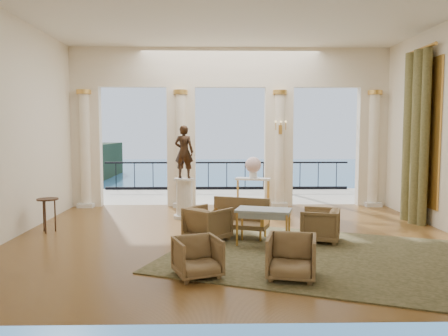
{
  "coord_description": "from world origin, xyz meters",
  "views": [
    {
      "loc": [
        -0.43,
        -8.71,
        2.14
      ],
      "look_at": [
        -0.24,
        0.6,
        1.37
      ],
      "focal_mm": 35.0,
      "sensor_mm": 36.0,
      "label": 1
    }
  ],
  "objects_px": {
    "armchair_a": "(198,255)",
    "pedestal": "(184,199)",
    "game_table": "(264,213)",
    "statue": "(184,152)",
    "armchair_c": "(320,223)",
    "settee": "(239,218)",
    "side_table": "(48,203)",
    "console_table": "(253,184)",
    "armchair_b": "(292,255)",
    "armchair_d": "(208,222)"
  },
  "relations": [
    {
      "from": "armchair_a",
      "to": "pedestal",
      "type": "xyz_separation_m",
      "value": [
        -0.51,
        4.46,
        0.15
      ]
    },
    {
      "from": "game_table",
      "to": "pedestal",
      "type": "relative_size",
      "value": 1.13
    },
    {
      "from": "pedestal",
      "to": "statue",
      "type": "bearing_deg",
      "value": 0.0
    },
    {
      "from": "armchair_c",
      "to": "settee",
      "type": "distance_m",
      "value": 1.61
    },
    {
      "from": "settee",
      "to": "side_table",
      "type": "distance_m",
      "value": 4.1
    },
    {
      "from": "statue",
      "to": "console_table",
      "type": "relative_size",
      "value": 1.31
    },
    {
      "from": "armchair_a",
      "to": "armchair_b",
      "type": "distance_m",
      "value": 1.38
    },
    {
      "from": "armchair_a",
      "to": "side_table",
      "type": "bearing_deg",
      "value": 117.67
    },
    {
      "from": "armchair_c",
      "to": "statue",
      "type": "height_order",
      "value": "statue"
    },
    {
      "from": "armchair_a",
      "to": "side_table",
      "type": "height_order",
      "value": "side_table"
    },
    {
      "from": "armchair_b",
      "to": "console_table",
      "type": "bearing_deg",
      "value": 103.77
    },
    {
      "from": "pedestal",
      "to": "statue",
      "type": "relative_size",
      "value": 0.76
    },
    {
      "from": "armchair_d",
      "to": "armchair_a",
      "type": "bearing_deg",
      "value": 128.79
    },
    {
      "from": "armchair_b",
      "to": "side_table",
      "type": "height_order",
      "value": "side_table"
    },
    {
      "from": "pedestal",
      "to": "statue",
      "type": "xyz_separation_m",
      "value": [
        0.0,
        0.0,
        1.17
      ]
    },
    {
      "from": "armchair_d",
      "to": "console_table",
      "type": "relative_size",
      "value": 0.75
    },
    {
      "from": "settee",
      "to": "side_table",
      "type": "xyz_separation_m",
      "value": [
        -4.06,
        0.49,
        0.23
      ]
    },
    {
      "from": "armchair_d",
      "to": "console_table",
      "type": "xyz_separation_m",
      "value": [
        1.18,
        3.32,
        0.36
      ]
    },
    {
      "from": "armchair_a",
      "to": "armchair_d",
      "type": "relative_size",
      "value": 0.87
    },
    {
      "from": "armchair_c",
      "to": "armchair_d",
      "type": "bearing_deg",
      "value": -74.53
    },
    {
      "from": "armchair_b",
      "to": "console_table",
      "type": "xyz_separation_m",
      "value": [
        -0.08,
        5.57,
        0.38
      ]
    },
    {
      "from": "armchair_c",
      "to": "side_table",
      "type": "bearing_deg",
      "value": -80.88
    },
    {
      "from": "armchair_c",
      "to": "statue",
      "type": "relative_size",
      "value": 0.55
    },
    {
      "from": "armchair_d",
      "to": "statue",
      "type": "bearing_deg",
      "value": -33.23
    },
    {
      "from": "armchair_d",
      "to": "side_table",
      "type": "xyz_separation_m",
      "value": [
        -3.42,
        0.81,
        0.25
      ]
    },
    {
      "from": "armchair_d",
      "to": "side_table",
      "type": "height_order",
      "value": "armchair_d"
    },
    {
      "from": "armchair_d",
      "to": "pedestal",
      "type": "xyz_separation_m",
      "value": [
        -0.62,
        2.32,
        0.1
      ]
    },
    {
      "from": "armchair_d",
      "to": "statue",
      "type": "distance_m",
      "value": 2.72
    },
    {
      "from": "settee",
      "to": "game_table",
      "type": "relative_size",
      "value": 1.15
    },
    {
      "from": "settee",
      "to": "console_table",
      "type": "xyz_separation_m",
      "value": [
        0.54,
        3.0,
        0.35
      ]
    },
    {
      "from": "armchair_a",
      "to": "settee",
      "type": "height_order",
      "value": "settee"
    },
    {
      "from": "armchair_a",
      "to": "statue",
      "type": "height_order",
      "value": "statue"
    },
    {
      "from": "armchair_b",
      "to": "armchair_a",
      "type": "bearing_deg",
      "value": -171.64
    },
    {
      "from": "side_table",
      "to": "armchair_b",
      "type": "bearing_deg",
      "value": -33.24
    },
    {
      "from": "armchair_a",
      "to": "side_table",
      "type": "relative_size",
      "value": 0.9
    },
    {
      "from": "armchair_c",
      "to": "game_table",
      "type": "xyz_separation_m",
      "value": [
        -1.13,
        -0.24,
        0.26
      ]
    },
    {
      "from": "armchair_a",
      "to": "statue",
      "type": "xyz_separation_m",
      "value": [
        -0.51,
        4.46,
        1.32
      ]
    },
    {
      "from": "armchair_a",
      "to": "armchair_d",
      "type": "height_order",
      "value": "armchair_d"
    },
    {
      "from": "armchair_a",
      "to": "pedestal",
      "type": "height_order",
      "value": "pedestal"
    },
    {
      "from": "pedestal",
      "to": "side_table",
      "type": "xyz_separation_m",
      "value": [
        -2.8,
        -1.51,
        0.14
      ]
    },
    {
      "from": "armchair_c",
      "to": "armchair_d",
      "type": "xyz_separation_m",
      "value": [
        -2.19,
        0.12,
        0.01
      ]
    },
    {
      "from": "armchair_a",
      "to": "armchair_b",
      "type": "relative_size",
      "value": 0.92
    },
    {
      "from": "armchair_b",
      "to": "armchair_d",
      "type": "height_order",
      "value": "armchair_d"
    },
    {
      "from": "settee",
      "to": "side_table",
      "type": "height_order",
      "value": "settee"
    },
    {
      "from": "settee",
      "to": "game_table",
      "type": "height_order",
      "value": "settee"
    },
    {
      "from": "statue",
      "to": "side_table",
      "type": "distance_m",
      "value": 3.34
    },
    {
      "from": "armchair_c",
      "to": "game_table",
      "type": "bearing_deg",
      "value": -59.41
    },
    {
      "from": "game_table",
      "to": "side_table",
      "type": "bearing_deg",
      "value": -179.13
    },
    {
      "from": "statue",
      "to": "console_table",
      "type": "distance_m",
      "value": 2.25
    },
    {
      "from": "settee",
      "to": "game_table",
      "type": "bearing_deg",
      "value": -38.27
    }
  ]
}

